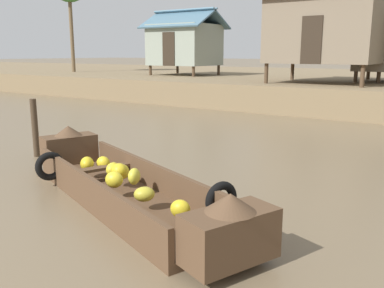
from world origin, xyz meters
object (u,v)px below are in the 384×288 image
Objects in this scene: banana_boat at (124,185)px; mooring_post at (35,128)px; stilt_house_left at (185,44)px; stilt_house_mid_left at (326,27)px.

mooring_post is at bearing 163.26° from banana_boat.
banana_boat is 3.99m from mooring_post.
mooring_post reaches higher than banana_boat.
stilt_house_left reaches higher than mooring_post.
stilt_house_mid_left reaches higher than stilt_house_left.
banana_boat is at bearing -16.74° from mooring_post.
mooring_post is at bearing -102.55° from stilt_house_mid_left.
banana_boat is 4.27× the size of mooring_post.
stilt_house_left is 3.08× the size of mooring_post.
stilt_house_left is at bearing 165.32° from stilt_house_mid_left.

